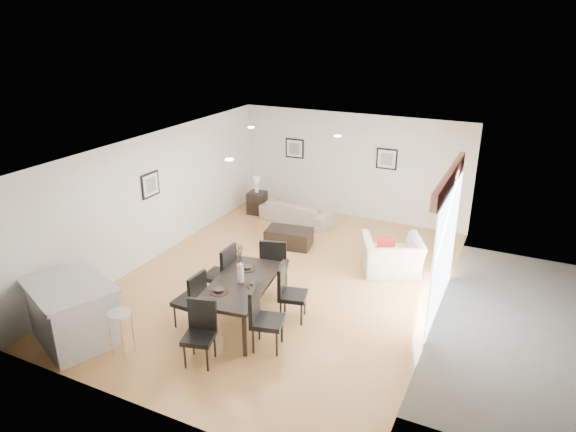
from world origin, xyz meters
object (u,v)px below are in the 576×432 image
at_px(dining_table, 241,286).
at_px(dining_chair_efar, 288,289).
at_px(armchair, 392,256).
at_px(dining_chair_wnear, 193,297).
at_px(sofa, 296,212).
at_px(dining_chair_foot, 274,263).
at_px(dining_chair_enear, 262,315).
at_px(dining_chair_wfar, 223,271).
at_px(kitchen_island, 73,312).
at_px(side_table, 257,203).
at_px(dining_chair_head, 201,328).
at_px(coffee_table, 289,238).
at_px(bar_stool, 120,319).

xyz_separation_m(dining_table, dining_chair_efar, (0.66, 0.44, -0.13)).
relative_size(armchair, dining_chair_wnear, 1.15).
height_order(sofa, dining_chair_foot, dining_chair_foot).
bearing_deg(dining_chair_wnear, dining_chair_enear, 90.80).
bearing_deg(dining_chair_wnear, dining_chair_wfar, -178.83).
bearing_deg(armchair, kitchen_island, 23.62).
bearing_deg(kitchen_island, dining_chair_enear, 44.32).
relative_size(dining_chair_foot, side_table, 1.88).
height_order(dining_table, side_table, dining_table).
bearing_deg(dining_chair_head, sofa, 85.76).
bearing_deg(kitchen_island, armchair, 71.24).
distance_m(armchair, coffee_table, 2.48).
bearing_deg(kitchen_island, dining_chair_wfar, 76.47).
distance_m(dining_chair_wnear, dining_chair_enear, 1.32).
bearing_deg(sofa, dining_chair_enear, 115.63).
distance_m(armchair, dining_chair_enear, 3.59).
distance_m(sofa, side_table, 1.21).
relative_size(coffee_table, kitchen_island, 0.58).
bearing_deg(dining_chair_head, dining_table, 74.08).
xyz_separation_m(armchair, dining_chair_wnear, (-2.48, -3.37, 0.19)).
distance_m(sofa, dining_chair_wnear, 5.10).
height_order(sofa, dining_table, dining_table).
xyz_separation_m(dining_chair_efar, kitchen_island, (-2.84, -2.05, -0.06)).
bearing_deg(dining_chair_wfar, kitchen_island, -38.03).
xyz_separation_m(dining_chair_wfar, kitchen_island, (-1.53, -2.08, -0.10)).
bearing_deg(dining_chair_enear, kitchen_island, 97.46).
bearing_deg(sofa, dining_chair_foot, 114.74).
xyz_separation_m(dining_chair_efar, side_table, (-2.97, 4.27, -0.27)).
distance_m(sofa, dining_chair_foot, 3.64).
distance_m(armchair, kitchen_island, 6.03).
xyz_separation_m(side_table, kitchen_island, (0.13, -6.32, 0.22)).
bearing_deg(dining_chair_foot, kitchen_island, 32.55).
distance_m(armchair, dining_chair_head, 4.46).
relative_size(sofa, dining_table, 0.93).
height_order(coffee_table, kitchen_island, kitchen_island).
bearing_deg(side_table, kitchen_island, -88.81).
height_order(dining_table, dining_chair_efar, dining_chair_efar).
height_order(coffee_table, side_table, side_table).
bearing_deg(dining_chair_enear, dining_chair_wfar, 39.70).
height_order(dining_chair_wfar, dining_chair_enear, dining_chair_wfar).
relative_size(dining_chair_enear, bar_stool, 1.39).
relative_size(dining_chair_enear, dining_chair_efar, 1.05).
xyz_separation_m(sofa, dining_chair_foot, (1.13, -3.45, 0.35)).
bearing_deg(dining_chair_head, dining_chair_wnear, 117.81).
relative_size(dining_table, dining_chair_enear, 1.86).
bearing_deg(side_table, dining_chair_wnear, -72.36).
xyz_separation_m(sofa, dining_chair_wfar, (0.45, -4.13, 0.35)).
bearing_deg(dining_chair_head, dining_chair_efar, 52.10).
bearing_deg(dining_table, coffee_table, 93.05).
height_order(dining_chair_wnear, kitchen_island, kitchen_island).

